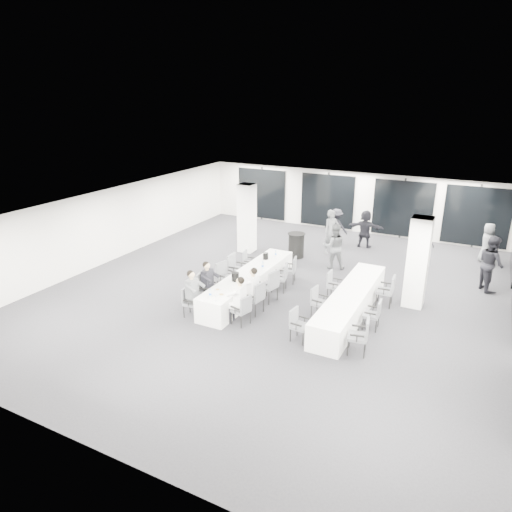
{
  "coord_description": "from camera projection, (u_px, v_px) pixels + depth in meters",
  "views": [
    {
      "loc": [
        5.72,
        -12.61,
        6.19
      ],
      "look_at": [
        -0.64,
        -0.2,
        1.2
      ],
      "focal_mm": 32.0,
      "sensor_mm": 36.0,
      "label": 1
    }
  ],
  "objects": [
    {
      "name": "chair_main_right_near",
      "position": [
        243.0,
        308.0,
        12.75
      ],
      "size": [
        0.55,
        0.57,
        0.89
      ],
      "rotation": [
        0.0,
        0.0,
        1.33
      ],
      "color": "#515359",
      "rests_on": "floor"
    },
    {
      "name": "seated_guest_c",
      "position": [
        238.0,
        297.0,
        12.74
      ],
      "size": [
        0.5,
        0.38,
        1.44
      ],
      "rotation": [
        0.0,
        0.0,
        1.57
      ],
      "color": "white",
      "rests_on": "floor"
    },
    {
      "name": "plate_c",
      "position": [
        242.0,
        280.0,
        14.02
      ],
      "size": [
        0.19,
        0.19,
        0.03
      ],
      "color": "white",
      "rests_on": "banquet_table_main"
    },
    {
      "name": "water_bottle_c",
      "position": [
        276.0,
        253.0,
        16.11
      ],
      "size": [
        0.06,
        0.06,
        0.2
      ],
      "primitive_type": "cylinder",
      "color": "silver",
      "rests_on": "banquet_table_main"
    },
    {
      "name": "seated_guest_d",
      "position": [
        251.0,
        287.0,
        13.39
      ],
      "size": [
        0.5,
        0.38,
        1.44
      ],
      "rotation": [
        0.0,
        0.0,
        1.57
      ],
      "color": "white",
      "rests_on": "floor"
    },
    {
      "name": "cocktail_table",
      "position": [
        296.0,
        245.0,
        18.09
      ],
      "size": [
        0.71,
        0.71,
        0.98
      ],
      "color": "black",
      "rests_on": "floor"
    },
    {
      "name": "chair_main_right_mid",
      "position": [
        270.0,
        284.0,
        14.18
      ],
      "size": [
        0.62,
        0.66,
        1.04
      ],
      "rotation": [
        0.0,
        0.0,
        1.35
      ],
      "color": "#515359",
      "rests_on": "floor"
    },
    {
      "name": "chair_main_left_fourth",
      "position": [
        235.0,
        267.0,
        15.54
      ],
      "size": [
        0.53,
        0.59,
        1.04
      ],
      "rotation": [
        0.0,
        0.0,
        -1.55
      ],
      "color": "#515359",
      "rests_on": "floor"
    },
    {
      "name": "standing_guest_d",
      "position": [
        421.0,
        244.0,
        16.9
      ],
      "size": [
        1.22,
        0.89,
        1.85
      ],
      "primitive_type": "imported",
      "rotation": [
        0.0,
        0.0,
        3.43
      ],
      "color": "black",
      "rests_on": "floor"
    },
    {
      "name": "banquet_table_main",
      "position": [
        249.0,
        283.0,
        14.78
      ],
      "size": [
        0.9,
        5.0,
        0.75
      ],
      "primitive_type": "cube",
      "color": "white",
      "rests_on": "floor"
    },
    {
      "name": "chair_main_right_second",
      "position": [
        256.0,
        296.0,
        13.39
      ],
      "size": [
        0.57,
        0.62,
        1.0
      ],
      "rotation": [
        0.0,
        0.0,
        1.43
      ],
      "color": "#515359",
      "rests_on": "floor"
    },
    {
      "name": "standing_guest_f",
      "position": [
        365.0,
        226.0,
        19.16
      ],
      "size": [
        1.7,
        0.72,
        1.82
      ],
      "primitive_type": "imported",
      "rotation": [
        0.0,
        0.0,
        3.19
      ],
      "color": "black",
      "rests_on": "floor"
    },
    {
      "name": "wine_glass",
      "position": [
        216.0,
        296.0,
        12.6
      ],
      "size": [
        0.08,
        0.08,
        0.21
      ],
      "color": "silver",
      "rests_on": "banquet_table_main"
    },
    {
      "name": "water_bottle_a",
      "position": [
        210.0,
        293.0,
        12.87
      ],
      "size": [
        0.07,
        0.07,
        0.22
      ],
      "primitive_type": "cylinder",
      "color": "silver",
      "rests_on": "banquet_table_main"
    },
    {
      "name": "ice_bucket_far",
      "position": [
        266.0,
        256.0,
        15.81
      ],
      "size": [
        0.19,
        0.19,
        0.22
      ],
      "primitive_type": "cylinder",
      "color": "black",
      "rests_on": "banquet_table_main"
    },
    {
      "name": "chair_side_right_mid",
      "position": [
        374.0,
        313.0,
        12.52
      ],
      "size": [
        0.46,
        0.51,
        0.87
      ],
      "rotation": [
        0.0,
        0.0,
        1.63
      ],
      "color": "#515359",
      "rests_on": "floor"
    },
    {
      "name": "chair_main_left_far",
      "position": [
        248.0,
        261.0,
        16.34
      ],
      "size": [
        0.53,
        0.56,
        0.89
      ],
      "rotation": [
        0.0,
        0.0,
        -1.37
      ],
      "color": "#515359",
      "rests_on": "floor"
    },
    {
      "name": "chair_main_left_second",
      "position": [
        204.0,
        287.0,
        13.94
      ],
      "size": [
        0.62,
        0.65,
        1.03
      ],
      "rotation": [
        0.0,
        0.0,
        -1.36
      ],
      "color": "#515359",
      "rests_on": "floor"
    },
    {
      "name": "chair_side_right_far",
      "position": [
        388.0,
        289.0,
        13.9
      ],
      "size": [
        0.53,
        0.58,
        0.98
      ],
      "rotation": [
        0.0,
        0.0,
        1.64
      ],
      "color": "#515359",
      "rests_on": "floor"
    },
    {
      "name": "chair_main_right_far",
      "position": [
        291.0,
        268.0,
        15.63
      ],
      "size": [
        0.56,
        0.59,
        0.92
      ],
      "rotation": [
        0.0,
        0.0,
        1.82
      ],
      "color": "#515359",
      "rests_on": "floor"
    },
    {
      "name": "chair_main_left_near",
      "position": [
        190.0,
        300.0,
        13.29
      ],
      "size": [
        0.5,
        0.54,
        0.88
      ],
      "rotation": [
        0.0,
        0.0,
        -1.44
      ],
      "color": "#515359",
      "rests_on": "floor"
    },
    {
      "name": "chair_side_left_mid",
      "position": [
        318.0,
        300.0,
        13.28
      ],
      "size": [
        0.49,
        0.54,
        0.89
      ],
      "rotation": [
        0.0,
        0.0,
        -1.68
      ],
      "color": "#515359",
      "rests_on": "floor"
    },
    {
      "name": "chair_main_right_fourth",
      "position": [
        282.0,
        276.0,
        14.95
      ],
      "size": [
        0.58,
        0.6,
        0.95
      ],
      "rotation": [
        0.0,
        0.0,
        1.8
      ],
      "color": "#515359",
      "rests_on": "floor"
    },
    {
      "name": "ice_bucket_near",
      "position": [
        235.0,
        277.0,
        13.97
      ],
      "size": [
        0.24,
        0.24,
        0.27
      ],
      "primitive_type": "cylinder",
      "color": "black",
      "rests_on": "banquet_table_main"
    },
    {
      "name": "seated_guest_a",
      "position": [
        194.0,
        291.0,
        13.12
      ],
      "size": [
        0.5,
        0.38,
        1.44
      ],
      "rotation": [
        0.0,
        0.0,
        -1.57
      ],
      "color": "#505457",
      "rests_on": "floor"
    },
    {
      "name": "column_left",
      "position": [
        247.0,
        218.0,
        18.52
      ],
      "size": [
        0.6,
        0.6,
        2.8
      ],
      "primitive_type": "cube",
      "color": "white",
      "rests_on": "floor"
    },
    {
      "name": "banquet_table_side",
      "position": [
        350.0,
        303.0,
        13.36
      ],
      "size": [
        0.9,
        5.0,
        0.75
      ],
      "primitive_type": "cube",
      "color": "white",
      "rests_on": "floor"
    },
    {
      "name": "water_bottle_b",
      "position": [
        263.0,
        265.0,
        14.96
      ],
      "size": [
        0.07,
        0.07,
        0.22
      ],
      "primitive_type": "cylinder",
      "color": "silver",
      "rests_on": "banquet_table_main"
    },
    {
      "name": "standing_guest_a",
      "position": [
        331.0,
        229.0,
        18.38
      ],
      "size": [
        0.93,
        0.96,
        2.04
      ],
      "primitive_type": "imported",
      "rotation": [
        0.0,
        0.0,
        0.89
      ],
      "color": "#505457",
      "rests_on": "floor"
    },
    {
      "name": "column_right",
      "position": [
        418.0,
        262.0,
        13.67
      ],
      "size": [
        0.6,
        0.6,
        2.8
      ],
      "primitive_type": "cube",
      "color": "white",
      "rests_on": "floor"
    },
    {
      "name": "standing_guest_g",
      "position": [
        246.0,
        214.0,
        20.74
      ],
      "size": [
        0.81,
        0.69,
        1.98
      ],
      "primitive_type": "imported",
      "rotation": [
        0.0,
        0.0,
        -0.16
      ],
      "color": "#505457",
      "rests_on": "floor"
    },
    {
      "name": "standing_guest_e",
      "position": [
        488.0,
        240.0,
        17.44
      ],
      "size": [
        0.76,
        0.97,
        1.76
      ],
      "primitive_type": "imported",
      "rotation": [
        0.0,
        0.0,
        1.89
      ],
      "color": "#505457",
      "rests_on": "floor"
    },
    {
      "name": "standing_guest_b",
      "position": [
        334.0,
        244.0,
        16.78
      ],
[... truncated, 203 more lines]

